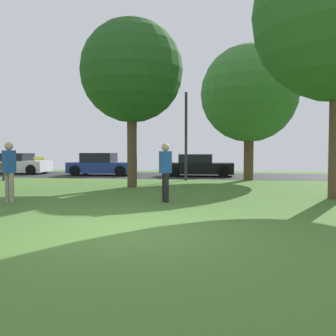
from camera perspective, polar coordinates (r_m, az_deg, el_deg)
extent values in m
plane|color=#47702D|center=(6.80, -5.70, -9.93)|extent=(44.00, 44.00, 0.00)
cube|color=#28282B|center=(22.55, 4.17, -1.19)|extent=(44.00, 6.40, 0.01)
cylinder|color=brown|center=(19.39, 12.46, 2.01)|extent=(0.50, 0.50, 2.62)
sphere|color=#38702D|center=(19.62, 12.55, 11.29)|extent=(4.99, 4.99, 4.99)
cylinder|color=brown|center=(15.24, -5.63, 2.93)|extent=(0.40, 0.40, 3.15)
sphere|color=#23511E|center=(15.60, -5.68, 14.83)|extent=(4.22, 4.22, 4.22)
cylinder|color=black|center=(10.59, -0.25, -3.11)|extent=(0.14, 0.14, 0.85)
cylinder|color=black|center=(10.74, -0.56, -3.03)|extent=(0.14, 0.14, 0.85)
cube|color=#23519E|center=(10.62, -0.41, 0.92)|extent=(0.39, 0.35, 0.64)
sphere|color=tan|center=(10.62, -0.41, 3.26)|extent=(0.23, 0.23, 0.23)
cylinder|color=gray|center=(11.60, -23.73, -2.80)|extent=(0.14, 0.14, 0.86)
cylinder|color=gray|center=(11.47, -23.23, -2.84)|extent=(0.14, 0.14, 0.86)
cube|color=#23519E|center=(11.49, -23.55, 0.93)|extent=(0.31, 0.37, 0.65)
sphere|color=tan|center=(11.49, -23.59, 3.13)|extent=(0.23, 0.23, 0.23)
cylinder|color=yellow|center=(9.91, -19.48, 1.41)|extent=(0.38, 0.38, 0.09)
cube|color=white|center=(26.47, -22.38, 0.27)|extent=(4.11, 1.85, 0.72)
cube|color=black|center=(26.56, -22.78, 1.59)|extent=(1.97, 1.63, 0.51)
cylinder|color=black|center=(26.59, -18.68, -0.07)|extent=(0.64, 0.22, 0.64)
cylinder|color=black|center=(24.96, -20.61, -0.26)|extent=(0.64, 0.22, 0.64)
cylinder|color=black|center=(28.01, -23.94, -0.03)|extent=(0.64, 0.22, 0.64)
cube|color=#233893|center=(23.28, -10.24, 0.07)|extent=(4.06, 1.82, 0.66)
cube|color=black|center=(23.33, -10.73, 1.61)|extent=(1.95, 1.60, 0.59)
cylinder|color=black|center=(23.75, -6.29, -0.24)|extent=(0.64, 0.22, 0.64)
cylinder|color=black|center=(22.00, -7.48, -0.47)|extent=(0.64, 0.22, 0.64)
cylinder|color=black|center=(24.62, -12.70, -0.19)|extent=(0.64, 0.22, 0.64)
cylinder|color=black|center=(22.93, -14.33, -0.41)|extent=(0.64, 0.22, 0.64)
cube|color=black|center=(22.13, 4.92, -0.03)|extent=(4.07, 1.88, 0.66)
cube|color=black|center=(22.12, 4.40, 1.49)|extent=(1.95, 1.65, 0.52)
cylinder|color=black|center=(23.03, 8.60, -0.34)|extent=(0.64, 0.22, 0.64)
cylinder|color=black|center=(21.16, 8.63, -0.60)|extent=(0.64, 0.22, 0.64)
cylinder|color=black|center=(23.19, 1.54, -0.30)|extent=(0.64, 0.22, 0.64)
cylinder|color=black|center=(21.33, 0.95, -0.54)|extent=(0.64, 0.22, 0.64)
cube|color=#333338|center=(20.51, -24.02, -1.15)|extent=(0.10, 0.40, 0.45)
cylinder|color=#2D2D33|center=(18.74, 2.82, 4.93)|extent=(0.14, 0.14, 4.50)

